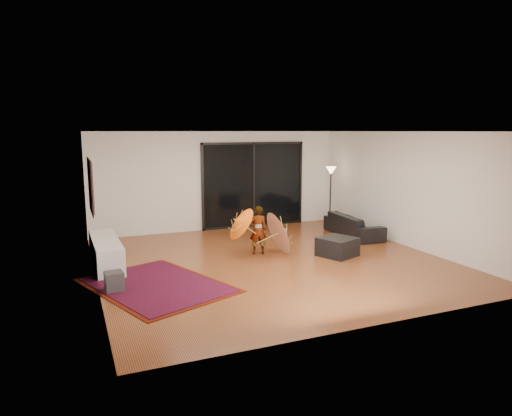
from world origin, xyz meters
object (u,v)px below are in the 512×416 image
ottoman (337,247)px  child (258,230)px  sofa (353,225)px  media_console (106,252)px

ottoman → child: child is taller
sofa → child: (-3.00, -0.70, 0.26)m
media_console → sofa: size_ratio=1.05×
sofa → child: child is taller
ottoman → sofa: bearing=46.1°
media_console → ottoman: bearing=-15.0°
media_console → child: 3.23m
sofa → ottoman: size_ratio=2.71×
sofa → ottoman: (-1.45, -1.50, -0.08)m
ottoman → child: (-1.55, 0.81, 0.34)m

